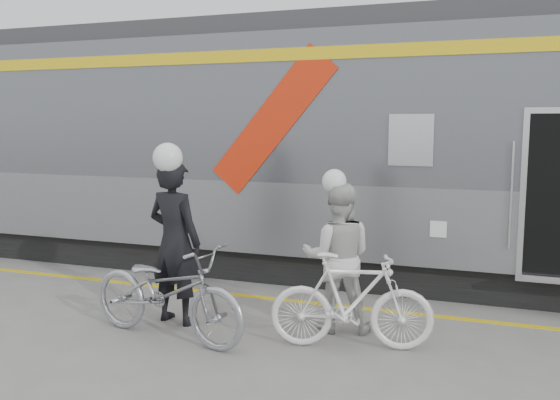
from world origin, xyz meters
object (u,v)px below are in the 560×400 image
at_px(bicycle_right, 351,301).
at_px(bicycle_left, 167,291).
at_px(man, 175,242).
at_px(woman, 338,257).

bearing_deg(bicycle_right, bicycle_left, 88.68).
bearing_deg(man, bicycle_left, 120.28).
distance_m(woman, bicycle_right, 0.72).
height_order(man, bicycle_right, man).
xyz_separation_m(bicycle_left, woman, (1.77, 0.97, 0.33)).
xyz_separation_m(bicycle_left, bicycle_right, (2.07, 0.42, -0.02)).
relative_size(man, bicycle_right, 1.14).
bearing_deg(bicycle_right, man, 73.89).
xyz_separation_m(man, woman, (1.97, 0.42, -0.13)).
xyz_separation_m(man, bicycle_right, (2.27, -0.13, -0.49)).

